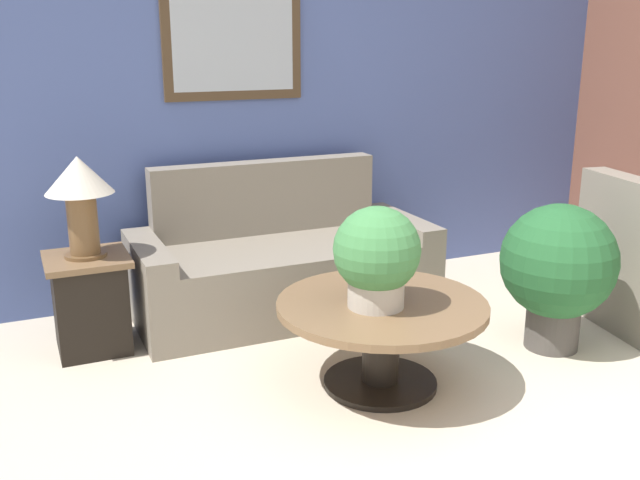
{
  "coord_description": "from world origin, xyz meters",
  "views": [
    {
      "loc": [
        -2.04,
        -1.99,
        1.74
      ],
      "look_at": [
        -0.43,
        1.64,
        0.61
      ],
      "focal_mm": 40.0,
      "sensor_mm": 36.0,
      "label": 1
    }
  ],
  "objects_px": {
    "side_table": "(90,302)",
    "couch_main": "(282,266)",
    "table_lamp": "(80,189)",
    "potted_plant_on_table": "(377,255)",
    "potted_plant_floor": "(558,267)",
    "coffee_table": "(382,325)"
  },
  "relations": [
    {
      "from": "potted_plant_on_table",
      "to": "coffee_table",
      "type": "bearing_deg",
      "value": 34.75
    },
    {
      "from": "coffee_table",
      "to": "side_table",
      "type": "relative_size",
      "value": 1.9
    },
    {
      "from": "side_table",
      "to": "potted_plant_floor",
      "type": "distance_m",
      "value": 2.67
    },
    {
      "from": "side_table",
      "to": "potted_plant_on_table",
      "type": "bearing_deg",
      "value": -41.77
    },
    {
      "from": "table_lamp",
      "to": "potted_plant_floor",
      "type": "relative_size",
      "value": 0.66
    },
    {
      "from": "side_table",
      "to": "couch_main",
      "type": "bearing_deg",
      "value": 6.77
    },
    {
      "from": "table_lamp",
      "to": "potted_plant_on_table",
      "type": "bearing_deg",
      "value": -41.77
    },
    {
      "from": "couch_main",
      "to": "side_table",
      "type": "distance_m",
      "value": 1.23
    },
    {
      "from": "couch_main",
      "to": "potted_plant_on_table",
      "type": "relative_size",
      "value": 3.79
    },
    {
      "from": "coffee_table",
      "to": "side_table",
      "type": "height_order",
      "value": "side_table"
    },
    {
      "from": "potted_plant_floor",
      "to": "side_table",
      "type": "bearing_deg",
      "value": 156.63
    },
    {
      "from": "couch_main",
      "to": "table_lamp",
      "type": "bearing_deg",
      "value": -173.23
    },
    {
      "from": "couch_main",
      "to": "potted_plant_floor",
      "type": "distance_m",
      "value": 1.72
    },
    {
      "from": "potted_plant_on_table",
      "to": "potted_plant_floor",
      "type": "relative_size",
      "value": 0.59
    },
    {
      "from": "coffee_table",
      "to": "table_lamp",
      "type": "bearing_deg",
      "value": 140.62
    },
    {
      "from": "potted_plant_floor",
      "to": "couch_main",
      "type": "bearing_deg",
      "value": 135.37
    },
    {
      "from": "side_table",
      "to": "coffee_table",
      "type": "bearing_deg",
      "value": -39.38
    },
    {
      "from": "table_lamp",
      "to": "potted_plant_floor",
      "type": "bearing_deg",
      "value": -23.37
    },
    {
      "from": "side_table",
      "to": "table_lamp",
      "type": "xyz_separation_m",
      "value": [
        0.0,
        -0.0,
        0.66
      ]
    },
    {
      "from": "table_lamp",
      "to": "potted_plant_on_table",
      "type": "relative_size",
      "value": 1.12
    },
    {
      "from": "coffee_table",
      "to": "table_lamp",
      "type": "height_order",
      "value": "table_lamp"
    },
    {
      "from": "couch_main",
      "to": "side_table",
      "type": "height_order",
      "value": "couch_main"
    }
  ]
}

